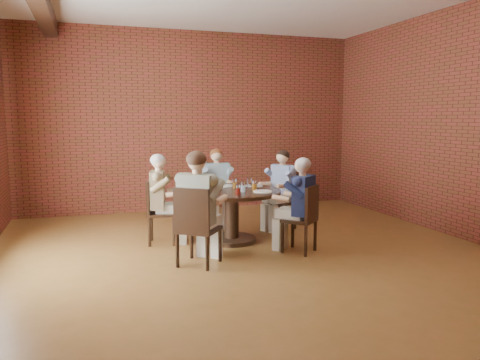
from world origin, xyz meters
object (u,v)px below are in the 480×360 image
object	(u,v)px
diner_a	(281,190)
chair_c	(156,209)
chair_a	(284,198)
chair_e	(305,216)
smartphone	(265,191)
diner_c	(162,199)
diner_e	(299,205)
diner_d	(199,209)
chair_d	(196,224)
dining_table	(232,205)
chair_b	(216,195)
diner_b	(217,187)

from	to	relation	value
diner_a	chair_c	world-z (taller)	diner_a
chair_a	chair_c	world-z (taller)	chair_c
chair_e	smartphone	xyz separation A→B (m)	(-0.34, 0.56, 0.27)
diner_c	chair_e	size ratio (longest dim) A/B	1.42
diner_c	diner_e	distance (m)	1.93
diner_c	diner_e	bearing A→B (deg)	-108.54
diner_d	chair_e	xyz separation A→B (m)	(1.43, 0.06, -0.20)
diner_e	chair_d	bearing A→B (deg)	-34.18
chair_e	diner_e	distance (m)	0.16
dining_table	chair_b	bearing A→B (deg)	85.98
chair_c	diner_c	world-z (taller)	diner_c
chair_e	diner_c	bearing A→B (deg)	-73.11
chair_c	chair_d	bearing A→B (deg)	-153.85
chair_a	chair_b	xyz separation A→B (m)	(-0.96, 0.61, 0.00)
chair_c	diner_e	xyz separation A→B (m)	(1.73, -1.00, 0.13)
chair_a	chair_c	distance (m)	2.10
chair_c	diner_d	xyz separation A→B (m)	(0.35, -1.12, 0.20)
diner_a	diner_c	world-z (taller)	diner_c
chair_c	smartphone	size ratio (longest dim) A/B	6.60
chair_a	diner_d	size ratio (longest dim) A/B	0.65
chair_a	smartphone	xyz separation A→B (m)	(-0.64, -0.82, 0.26)
diner_b	smartphone	xyz separation A→B (m)	(0.33, -1.35, 0.12)
chair_d	smartphone	distance (m)	1.36
chair_d	chair_e	world-z (taller)	chair_d
chair_c	diner_d	world-z (taller)	diner_d
diner_c	smartphone	size ratio (longest dim) A/B	9.29
chair_b	diner_b	size ratio (longest dim) A/B	0.71
chair_c	diner_e	bearing A→B (deg)	-107.84
diner_b	diner_e	size ratio (longest dim) A/B	1.01
chair_b	diner_c	distance (m)	1.41
chair_a	diner_d	bearing A→B (deg)	-77.77
diner_e	chair_c	bearing A→B (deg)	-71.77
dining_table	chair_d	size ratio (longest dim) A/B	1.45
chair_b	chair_c	bearing A→B (deg)	-136.37
diner_c	diner_e	size ratio (longest dim) A/B	1.01
diner_a	chair_e	distance (m)	1.37
chair_c	diner_b	bearing A→B (deg)	-40.37
chair_a	chair_c	bearing A→B (deg)	-108.86
chair_a	diner_a	xyz separation A→B (m)	(-0.07, -0.03, 0.14)
diner_d	chair_c	bearing A→B (deg)	-35.03
dining_table	chair_b	xyz separation A→B (m)	(0.08, 1.15, -0.04)
chair_a	chair_d	distance (m)	2.33
diner_a	chair_b	distance (m)	1.11
dining_table	diner_e	distance (m)	1.05
diner_d	chair_a	bearing A→B (deg)	-102.71
chair_b	diner_b	distance (m)	0.16
chair_a	diner_c	bearing A→B (deg)	-108.09
chair_d	diner_d	bearing A→B (deg)	-90.00
diner_c	smartphone	world-z (taller)	diner_c
diner_a	chair_e	size ratio (longest dim) A/B	1.41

